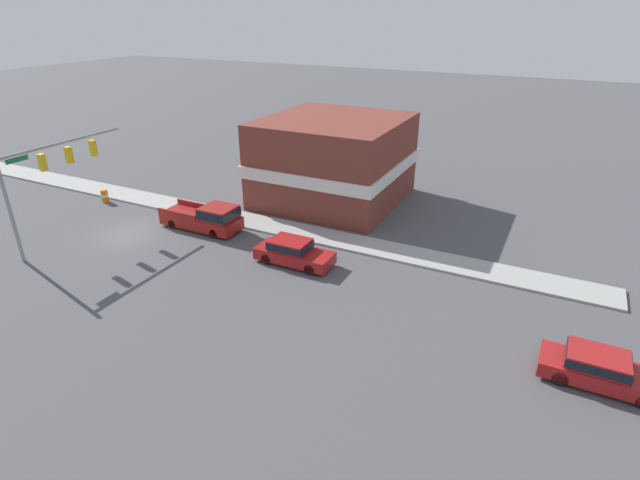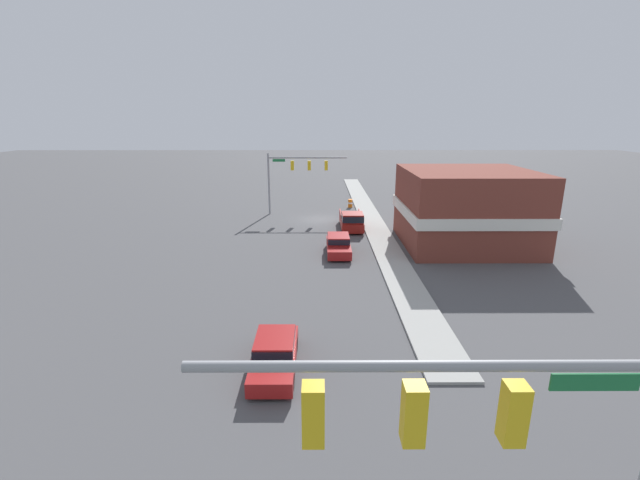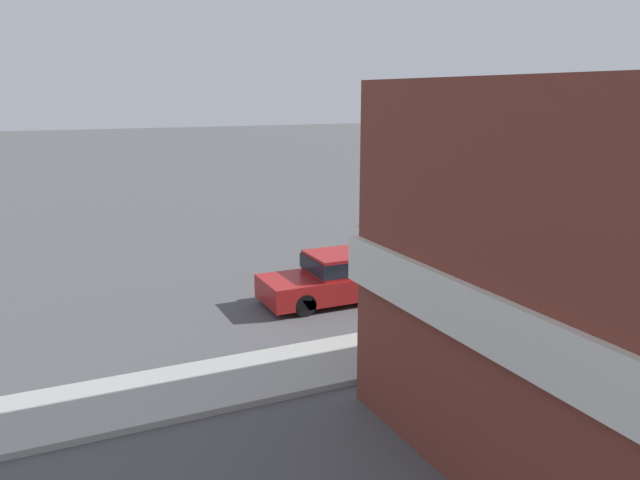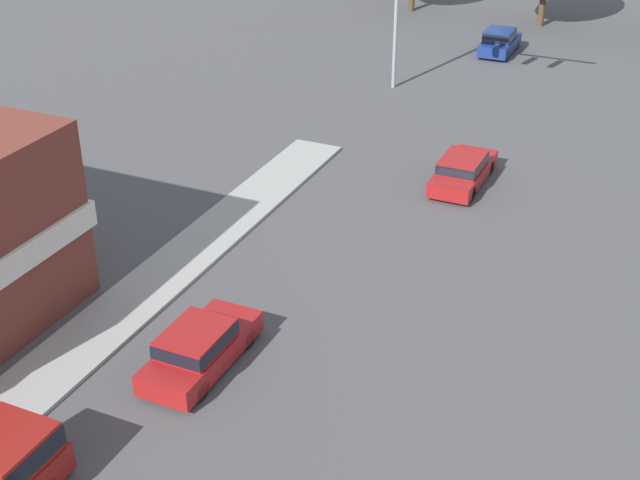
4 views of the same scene
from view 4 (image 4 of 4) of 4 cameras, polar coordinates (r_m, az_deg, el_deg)
The scene contains 3 objects.
car_lead at distance 28.25m, azimuth -7.73°, elevation -6.79°, with size 1.88×4.77×1.51m.
car_distant at distance 59.58m, azimuth 11.42°, elevation 12.38°, with size 1.85×4.25×1.58m.
car_oncoming at distance 40.33m, azimuth 9.14°, elevation 4.49°, with size 1.87×4.87×1.42m.
Camera 4 is at (11.31, -7.07, 17.11)m, focal length 50.00 mm.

